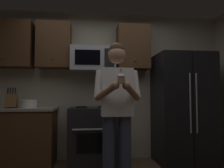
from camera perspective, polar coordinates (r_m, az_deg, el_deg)
The scene contains 10 objects.
wall_back at distance 3.93m, azimuth -2.98°, elevation -0.29°, with size 4.40×0.10×2.60m, color #B7AD99.
oven_range at distance 3.58m, azimuth -5.08°, elevation -13.47°, with size 0.76×0.70×0.93m.
microwave at distance 3.70m, azimuth -5.03°, elevation 6.45°, with size 0.74×0.41×0.40m.
refrigerator at distance 3.84m, azimuth 18.12°, elevation -6.05°, with size 0.90×0.75×1.80m.
cabinet_row_upper at distance 3.82m, azimuth -13.82°, elevation 9.73°, with size 2.78×0.36×0.76m.
counter_left at distance 3.80m, azimuth -25.61°, elevation -12.58°, with size 1.44×0.66×0.92m.
knife_block at distance 3.68m, azimuth -24.85°, elevation -3.94°, with size 0.16×0.15×0.32m.
bowl_large_white at distance 3.62m, azimuth -21.16°, elevation -4.83°, with size 0.27×0.27×0.12m.
person at distance 2.65m, azimuth 1.31°, elevation -5.50°, with size 0.60×0.48×1.76m.
cupcake at distance 2.33m, azimuth 2.40°, elevation 1.50°, with size 0.09×0.09×0.17m.
Camera 1 is at (-0.24, -2.16, 1.10)m, focal length 34.78 mm.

